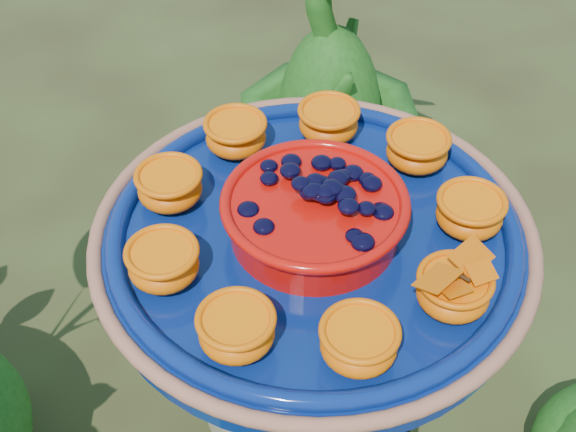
% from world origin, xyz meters
% --- Properties ---
extents(tripod_stand, '(0.38, 0.40, 0.98)m').
position_xyz_m(tripod_stand, '(-0.06, -0.14, 0.60)').
color(tripod_stand, black).
rests_on(tripod_stand, ground).
extents(feeder_dish, '(0.53, 0.53, 0.12)m').
position_xyz_m(feeder_dish, '(-0.06, -0.14, 1.03)').
color(feeder_dish, navy).
rests_on(feeder_dish, tripod_stand).
extents(driftwood_log, '(0.60, 0.24, 0.19)m').
position_xyz_m(driftwood_log, '(0.26, 0.17, 0.10)').
color(driftwood_log, tan).
rests_on(driftwood_log, ground).
extents(shrub_back_right, '(0.72, 0.72, 0.91)m').
position_xyz_m(shrub_back_right, '(0.67, 0.69, 0.45)').
color(shrub_back_right, '#184713').
rests_on(shrub_back_right, ground).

